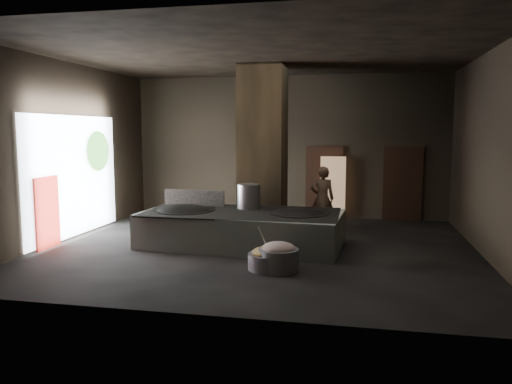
% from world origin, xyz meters
% --- Properties ---
extents(floor, '(10.00, 9.00, 0.10)m').
position_xyz_m(floor, '(0.00, 0.00, -0.05)').
color(floor, black).
rests_on(floor, ground).
extents(ceiling, '(10.00, 9.00, 0.10)m').
position_xyz_m(ceiling, '(0.00, 0.00, 4.55)').
color(ceiling, black).
rests_on(ceiling, back_wall).
extents(back_wall, '(10.00, 0.10, 4.50)m').
position_xyz_m(back_wall, '(0.00, 4.55, 2.25)').
color(back_wall, black).
rests_on(back_wall, ground).
extents(front_wall, '(10.00, 0.10, 4.50)m').
position_xyz_m(front_wall, '(0.00, -4.55, 2.25)').
color(front_wall, black).
rests_on(front_wall, ground).
extents(left_wall, '(0.10, 9.00, 4.50)m').
position_xyz_m(left_wall, '(-5.05, 0.00, 2.25)').
color(left_wall, black).
rests_on(left_wall, ground).
extents(right_wall, '(0.10, 9.00, 4.50)m').
position_xyz_m(right_wall, '(5.05, 0.00, 2.25)').
color(right_wall, black).
rests_on(right_wall, ground).
extents(pillar, '(1.20, 1.20, 4.50)m').
position_xyz_m(pillar, '(-0.30, 1.90, 2.25)').
color(pillar, black).
rests_on(pillar, ground).
extents(hearth_platform, '(4.87, 2.57, 0.82)m').
position_xyz_m(hearth_platform, '(-0.47, 0.09, 0.41)').
color(hearth_platform, '#ACBFAC').
rests_on(hearth_platform, ground).
extents(platform_cap, '(4.63, 2.22, 0.03)m').
position_xyz_m(platform_cap, '(-0.47, 0.09, 0.82)').
color(platform_cap, black).
rests_on(platform_cap, hearth_platform).
extents(wok_left, '(1.49, 1.49, 0.41)m').
position_xyz_m(wok_left, '(-1.92, 0.04, 0.75)').
color(wok_left, black).
rests_on(wok_left, hearth_platform).
extents(wok_left_rim, '(1.52, 1.52, 0.05)m').
position_xyz_m(wok_left_rim, '(-1.92, 0.04, 0.82)').
color(wok_left_rim, black).
rests_on(wok_left_rim, hearth_platform).
extents(wok_right, '(1.39, 1.39, 0.39)m').
position_xyz_m(wok_right, '(0.88, 0.14, 0.75)').
color(wok_right, black).
rests_on(wok_right, hearth_platform).
extents(wok_right_rim, '(1.42, 1.42, 0.05)m').
position_xyz_m(wok_right_rim, '(0.88, 0.14, 0.82)').
color(wok_right_rim, black).
rests_on(wok_right_rim, hearth_platform).
extents(stock_pot, '(0.58, 0.58, 0.62)m').
position_xyz_m(stock_pot, '(-0.42, 0.64, 1.13)').
color(stock_pot, '#A4A5AB').
rests_on(stock_pot, hearth_platform).
extents(splash_guard, '(1.65, 0.17, 0.41)m').
position_xyz_m(splash_guard, '(-1.92, 0.84, 1.03)').
color(splash_guard, black).
rests_on(splash_guard, hearth_platform).
extents(cook, '(0.71, 0.51, 1.80)m').
position_xyz_m(cook, '(1.30, 2.30, 0.90)').
color(cook, brown).
rests_on(cook, ground).
extents(veg_basin, '(1.04, 1.04, 0.32)m').
position_xyz_m(veg_basin, '(0.57, -1.82, 0.16)').
color(veg_basin, gray).
rests_on(veg_basin, ground).
extents(veg_fill, '(0.72, 0.72, 0.22)m').
position_xyz_m(veg_fill, '(0.57, -1.82, 0.35)').
color(veg_fill, olive).
rests_on(veg_fill, veg_basin).
extents(ladle, '(0.23, 0.30, 0.63)m').
position_xyz_m(ladle, '(0.42, -1.67, 0.55)').
color(ladle, '#A4A5AB').
rests_on(ladle, veg_basin).
extents(meat_basin, '(0.88, 0.88, 0.44)m').
position_xyz_m(meat_basin, '(0.75, -1.88, 0.22)').
color(meat_basin, gray).
rests_on(meat_basin, ground).
extents(meat_fill, '(0.67, 0.67, 0.26)m').
position_xyz_m(meat_fill, '(0.75, -1.88, 0.45)').
color(meat_fill, '#B1746A').
rests_on(meat_fill, meat_basin).
extents(doorway_near, '(1.18, 0.08, 2.38)m').
position_xyz_m(doorway_near, '(1.20, 4.45, 1.10)').
color(doorway_near, black).
rests_on(doorway_near, ground).
extents(doorway_near_glow, '(0.78, 0.04, 1.84)m').
position_xyz_m(doorway_near_glow, '(1.48, 4.21, 1.05)').
color(doorway_near_glow, '#8C6647').
rests_on(doorway_near_glow, ground).
extents(doorway_far, '(1.18, 0.08, 2.38)m').
position_xyz_m(doorway_far, '(3.60, 4.45, 1.10)').
color(doorway_far, black).
rests_on(doorway_far, ground).
extents(doorway_far_glow, '(0.86, 0.04, 2.03)m').
position_xyz_m(doorway_far_glow, '(3.58, 4.54, 1.05)').
color(doorway_far_glow, '#8C6647').
rests_on(doorway_far_glow, ground).
extents(left_opening, '(0.04, 4.20, 3.10)m').
position_xyz_m(left_opening, '(-4.95, 0.20, 1.60)').
color(left_opening, white).
rests_on(left_opening, ground).
extents(pavilion_sliver, '(0.05, 0.90, 1.70)m').
position_xyz_m(pavilion_sliver, '(-4.88, -1.10, 0.85)').
color(pavilion_sliver, maroon).
rests_on(pavilion_sliver, ground).
extents(tree_silhouette, '(0.28, 1.10, 1.10)m').
position_xyz_m(tree_silhouette, '(-4.85, 1.30, 2.20)').
color(tree_silhouette, '#194714').
rests_on(tree_silhouette, left_opening).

